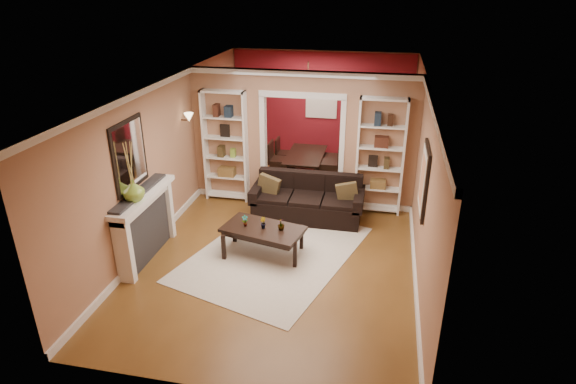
% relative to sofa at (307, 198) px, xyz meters
% --- Properties ---
extents(floor, '(8.00, 8.00, 0.00)m').
position_rel_sofa_xyz_m(floor, '(-0.24, -0.45, -0.42)').
color(floor, brown).
rests_on(floor, ground).
extents(ceiling, '(8.00, 8.00, 0.00)m').
position_rel_sofa_xyz_m(ceiling, '(-0.24, -0.45, 2.28)').
color(ceiling, white).
rests_on(ceiling, ground).
extents(wall_back, '(8.00, 0.00, 8.00)m').
position_rel_sofa_xyz_m(wall_back, '(-0.24, 3.55, 0.93)').
color(wall_back, '#A67658').
rests_on(wall_back, ground).
extents(wall_front, '(8.00, 0.00, 8.00)m').
position_rel_sofa_xyz_m(wall_front, '(-0.24, -4.45, 0.93)').
color(wall_front, '#A67658').
rests_on(wall_front, ground).
extents(wall_left, '(0.00, 8.00, 8.00)m').
position_rel_sofa_xyz_m(wall_left, '(-2.49, -0.45, 0.93)').
color(wall_left, '#A67658').
rests_on(wall_left, ground).
extents(wall_right, '(0.00, 8.00, 8.00)m').
position_rel_sofa_xyz_m(wall_right, '(2.01, -0.45, 0.93)').
color(wall_right, '#A67658').
rests_on(wall_right, ground).
extents(partition_wall, '(4.50, 0.15, 2.70)m').
position_rel_sofa_xyz_m(partition_wall, '(-0.24, 0.75, 0.93)').
color(partition_wall, '#A67658').
rests_on(partition_wall, floor).
extents(red_back_panel, '(4.44, 0.04, 2.64)m').
position_rel_sofa_xyz_m(red_back_panel, '(-0.24, 3.52, 0.90)').
color(red_back_panel, maroon).
rests_on(red_back_panel, floor).
extents(dining_window, '(0.78, 0.03, 0.98)m').
position_rel_sofa_xyz_m(dining_window, '(-0.24, 3.48, 1.13)').
color(dining_window, '#8CA5CC').
rests_on(dining_window, wall_back).
extents(area_rug, '(3.19, 3.79, 0.01)m').
position_rel_sofa_xyz_m(area_rug, '(-0.32, -1.43, -0.41)').
color(area_rug, beige).
rests_on(area_rug, floor).
extents(sofa, '(2.14, 0.92, 0.84)m').
position_rel_sofa_xyz_m(sofa, '(0.00, 0.00, 0.00)').
color(sofa, black).
rests_on(sofa, floor).
extents(pillow_left, '(0.44, 0.21, 0.42)m').
position_rel_sofa_xyz_m(pillow_left, '(-0.76, -0.02, 0.20)').
color(pillow_left, brown).
rests_on(pillow_left, sofa).
extents(pillow_right, '(0.40, 0.16, 0.39)m').
position_rel_sofa_xyz_m(pillow_right, '(0.76, -0.02, 0.19)').
color(pillow_right, brown).
rests_on(pillow_right, sofa).
extents(coffee_table, '(1.45, 0.99, 0.50)m').
position_rel_sofa_xyz_m(coffee_table, '(-0.50, -1.48, -0.17)').
color(coffee_table, black).
rests_on(coffee_table, floor).
extents(plant_left, '(0.12, 0.11, 0.20)m').
position_rel_sofa_xyz_m(plant_left, '(-0.81, -1.48, 0.18)').
color(plant_left, '#336626').
rests_on(plant_left, coffee_table).
extents(plant_center, '(0.13, 0.13, 0.18)m').
position_rel_sofa_xyz_m(plant_center, '(-0.50, -1.48, 0.17)').
color(plant_center, '#336626').
rests_on(plant_center, coffee_table).
extents(plant_right, '(0.15, 0.15, 0.20)m').
position_rel_sofa_xyz_m(plant_right, '(-0.19, -1.48, 0.18)').
color(plant_right, '#336626').
rests_on(plant_right, coffee_table).
extents(bookshelf_left, '(0.90, 0.30, 2.30)m').
position_rel_sofa_xyz_m(bookshelf_left, '(-1.79, 0.58, 0.73)').
color(bookshelf_left, white).
rests_on(bookshelf_left, floor).
extents(bookshelf_right, '(0.90, 0.30, 2.30)m').
position_rel_sofa_xyz_m(bookshelf_right, '(1.31, 0.58, 0.73)').
color(bookshelf_right, white).
rests_on(bookshelf_right, floor).
extents(fireplace, '(0.32, 1.70, 1.16)m').
position_rel_sofa_xyz_m(fireplace, '(-2.33, -1.95, 0.16)').
color(fireplace, white).
rests_on(fireplace, floor).
extents(vase, '(0.39, 0.39, 0.35)m').
position_rel_sofa_xyz_m(vase, '(-2.33, -2.21, 0.92)').
color(vase, olive).
rests_on(vase, fireplace).
extents(mirror, '(0.03, 0.95, 1.10)m').
position_rel_sofa_xyz_m(mirror, '(-2.47, -1.95, 1.38)').
color(mirror, silver).
rests_on(mirror, wall_left).
extents(wall_sconce, '(0.18, 0.18, 0.22)m').
position_rel_sofa_xyz_m(wall_sconce, '(-2.39, 0.10, 1.41)').
color(wall_sconce, '#FFE0A5').
rests_on(wall_sconce, wall_left).
extents(framed_art, '(0.04, 0.85, 1.05)m').
position_rel_sofa_xyz_m(framed_art, '(1.97, -1.45, 1.13)').
color(framed_art, black).
rests_on(framed_art, wall_right).
extents(dining_table, '(1.51, 0.84, 0.53)m').
position_rel_sofa_xyz_m(dining_table, '(-0.38, 2.17, -0.15)').
color(dining_table, black).
rests_on(dining_table, floor).
extents(dining_chair_nw, '(0.55, 0.55, 0.90)m').
position_rel_sofa_xyz_m(dining_chair_nw, '(-0.93, 1.87, 0.03)').
color(dining_chair_nw, black).
rests_on(dining_chair_nw, floor).
extents(dining_chair_ne, '(0.53, 0.53, 0.93)m').
position_rel_sofa_xyz_m(dining_chair_ne, '(0.17, 1.87, 0.05)').
color(dining_chair_ne, black).
rests_on(dining_chair_ne, floor).
extents(dining_chair_sw, '(0.50, 0.50, 0.80)m').
position_rel_sofa_xyz_m(dining_chair_sw, '(-0.93, 2.47, -0.02)').
color(dining_chair_sw, black).
rests_on(dining_chair_sw, floor).
extents(dining_chair_se, '(0.49, 0.49, 0.81)m').
position_rel_sofa_xyz_m(dining_chair_se, '(0.17, 2.47, -0.01)').
color(dining_chair_se, black).
rests_on(dining_chair_se, floor).
extents(chandelier, '(0.50, 0.50, 0.30)m').
position_rel_sofa_xyz_m(chandelier, '(-0.24, 2.25, 1.60)').
color(chandelier, '#3D271B').
rests_on(chandelier, ceiling).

